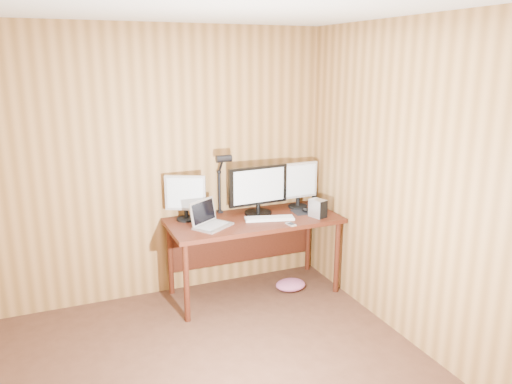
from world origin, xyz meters
TOP-DOWN VIEW (x-y plane):
  - room_shell at (0.00, 0.00)m, footprint 4.00×4.00m
  - desk at (0.93, 1.70)m, footprint 1.60×0.70m
  - monitor_center at (1.03, 1.75)m, footprint 0.60×0.26m
  - monitor_left at (0.34, 1.83)m, footprint 0.35×0.20m
  - monitor_right at (1.48, 1.80)m, footprint 0.41×0.19m
  - laptop at (0.48, 1.58)m, footprint 0.41×0.39m
  - keyboard at (1.05, 1.55)m, footprint 0.47×0.25m
  - mousepad at (1.47, 1.64)m, footprint 0.25×0.21m
  - mouse at (1.47, 1.64)m, footprint 0.07×0.11m
  - hard_drive at (1.51, 1.45)m, footprint 0.15×0.18m
  - phone at (1.17, 1.33)m, footprint 0.07×0.11m
  - speaker at (1.68, 1.83)m, footprint 0.05×0.05m
  - desk_lamp at (0.70, 1.86)m, footprint 0.14×0.21m
  - fabric_pile at (1.28, 1.55)m, footprint 0.33×0.28m

SIDE VIEW (x-z plane):
  - fabric_pile at x=1.28m, z-range 0.00..0.10m
  - desk at x=0.93m, z-range 0.25..1.00m
  - mousepad at x=1.47m, z-range 0.75..0.75m
  - phone at x=1.17m, z-range 0.75..0.76m
  - keyboard at x=1.05m, z-range 0.75..0.77m
  - mouse at x=1.47m, z-range 0.75..0.79m
  - laptop at x=0.48m, z-range 0.69..0.92m
  - speaker at x=1.68m, z-range 0.75..0.88m
  - hard_drive at x=1.51m, z-range 0.75..0.92m
  - monitor_left at x=0.34m, z-range 0.77..1.19m
  - monitor_center at x=1.03m, z-range 0.76..1.23m
  - monitor_right at x=1.48m, z-range 0.77..1.23m
  - desk_lamp at x=0.70m, z-range 0.82..1.46m
  - room_shell at x=0.00m, z-range -0.75..3.25m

